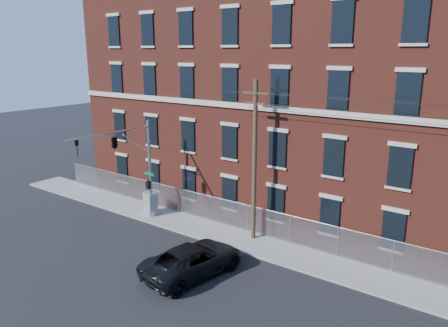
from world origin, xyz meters
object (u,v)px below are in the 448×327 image
utility_pole_near (255,159)px  pickup_truck (193,260)px  utility_cabinet (150,203)px  traffic_signal_mast (123,151)px

utility_pole_near → pickup_truck: 7.24m
utility_pole_near → utility_cabinet: utility_pole_near is taller
traffic_signal_mast → pickup_truck: size_ratio=1.18×
traffic_signal_mast → pickup_truck: (7.77, -2.24, -4.56)m
utility_cabinet → traffic_signal_mast: bearing=-61.3°
pickup_truck → utility_cabinet: utility_cabinet is taller
traffic_signal_mast → utility_cabinet: 5.18m
utility_cabinet → utility_pole_near: bearing=26.0°
utility_pole_near → pickup_truck: size_ratio=1.68×
utility_pole_near → pickup_truck: (-0.23, -5.66, -4.51)m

